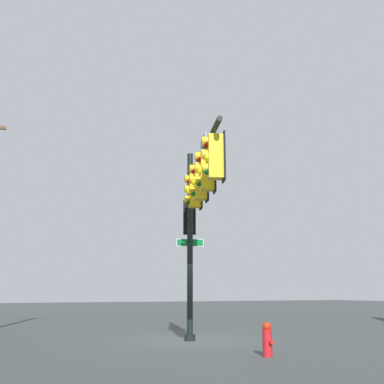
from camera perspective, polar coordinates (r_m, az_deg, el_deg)
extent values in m
plane|color=#3C4242|center=(15.75, -0.26, -18.13)|extent=(120.00, 120.00, 0.00)
cylinder|color=black|center=(15.76, -0.25, -6.44)|extent=(0.20, 0.20, 6.42)
cylinder|color=black|center=(15.74, -0.26, -17.77)|extent=(0.36, 0.36, 0.20)
cylinder|color=black|center=(13.43, 1.24, 4.75)|extent=(5.51, 1.84, 0.14)
cylinder|color=black|center=(14.81, 0.36, 1.12)|extent=(2.51, 0.85, 1.07)
cube|color=yellow|center=(14.76, 0.35, 0.16)|extent=(0.41, 0.43, 1.10)
cube|color=black|center=(14.80, 1.12, 0.13)|extent=(0.43, 0.16, 1.22)
sphere|color=maroon|center=(14.81, -0.41, 1.47)|extent=(0.22, 0.22, 0.22)
cylinder|color=yellow|center=(14.82, -0.64, 1.66)|extent=(0.26, 0.20, 0.23)
sphere|color=#FFFC14|center=(14.73, -0.41, 0.18)|extent=(0.22, 0.22, 0.22)
cylinder|color=yellow|center=(14.74, -0.65, 0.38)|extent=(0.26, 0.20, 0.23)
sphere|color=#0B621E|center=(14.66, -0.42, -1.11)|extent=(0.22, 0.22, 0.22)
cylinder|color=yellow|center=(14.66, -0.65, -0.92)|extent=(0.26, 0.20, 0.23)
cube|color=gold|center=(13.54, 1.06, 1.32)|extent=(0.41, 0.43, 1.10)
cube|color=black|center=(13.57, 1.89, 1.29)|extent=(0.43, 0.16, 1.22)
sphere|color=maroon|center=(13.59, 0.22, 2.75)|extent=(0.22, 0.22, 0.22)
cylinder|color=gold|center=(13.59, -0.03, 2.96)|extent=(0.26, 0.20, 0.23)
sphere|color=#FFFC14|center=(13.51, 0.22, 1.35)|extent=(0.22, 0.22, 0.22)
cylinder|color=gold|center=(13.51, -0.03, 1.57)|extent=(0.26, 0.20, 0.23)
sphere|color=#0B621E|center=(13.43, 0.23, -0.06)|extent=(0.22, 0.22, 0.22)
cylinder|color=gold|center=(13.43, -0.03, 0.16)|extent=(0.26, 0.20, 0.23)
cube|color=yellow|center=(12.32, 1.91, 2.72)|extent=(0.42, 0.45, 1.10)
cube|color=black|center=(12.34, 2.84, 2.70)|extent=(0.43, 0.19, 1.22)
sphere|color=maroon|center=(12.39, 0.98, 4.26)|extent=(0.22, 0.22, 0.22)
cylinder|color=yellow|center=(12.40, 0.70, 4.48)|extent=(0.26, 0.21, 0.23)
sphere|color=#FFFC14|center=(12.30, 0.99, 2.74)|extent=(0.22, 0.22, 0.22)
cylinder|color=yellow|center=(12.30, 0.71, 2.97)|extent=(0.26, 0.21, 0.23)
sphere|color=#0B621E|center=(12.21, 0.99, 1.20)|extent=(0.22, 0.22, 0.22)
cylinder|color=yellow|center=(12.22, 0.71, 1.43)|extent=(0.26, 0.21, 0.23)
cube|color=yellow|center=(11.11, 2.95, 4.42)|extent=(0.42, 0.45, 1.10)
cube|color=black|center=(11.14, 3.97, 4.39)|extent=(0.43, 0.19, 1.22)
sphere|color=maroon|center=(11.19, 1.91, 6.11)|extent=(0.22, 0.22, 0.22)
cylinder|color=yellow|center=(11.20, 1.60, 6.36)|extent=(0.26, 0.21, 0.23)
sphere|color=#FFFC14|center=(11.09, 1.92, 4.45)|extent=(0.22, 0.22, 0.22)
cylinder|color=yellow|center=(11.10, 1.61, 4.70)|extent=(0.26, 0.21, 0.23)
sphere|color=#0B621E|center=(10.99, 1.94, 2.75)|extent=(0.22, 0.22, 0.22)
cylinder|color=yellow|center=(11.00, 1.62, 3.01)|extent=(0.26, 0.21, 0.23)
cube|color=gold|center=(16.22, -0.40, -3.32)|extent=(0.44, 0.41, 1.10)
cube|color=black|center=(16.03, -0.31, -3.21)|extent=(0.17, 0.43, 1.22)
sphere|color=maroon|center=(16.48, -0.48, -2.27)|extent=(0.22, 0.22, 0.22)
cylinder|color=gold|center=(16.54, -0.50, -2.13)|extent=(0.20, 0.26, 0.23)
sphere|color=#FFFC14|center=(16.42, -0.48, -3.43)|extent=(0.22, 0.22, 0.22)
cylinder|color=gold|center=(16.49, -0.51, -3.30)|extent=(0.20, 0.26, 0.23)
sphere|color=#0B621E|center=(16.37, -0.48, -4.61)|extent=(0.22, 0.22, 0.22)
cylinder|color=gold|center=(16.44, -0.51, -4.47)|extent=(0.20, 0.26, 0.23)
cube|color=white|center=(13.26, 1.42, 6.35)|extent=(0.90, 0.30, 0.26)
cube|color=#1F6F38|center=(13.26, 1.42, 6.35)|extent=(0.87, 0.30, 0.22)
cube|color=white|center=(15.76, -0.25, -6.36)|extent=(0.30, 0.90, 0.26)
cube|color=#0A692C|center=(15.76, -0.25, -6.36)|extent=(0.30, 0.87, 0.22)
cylinder|color=red|center=(12.07, 9.43, -18.16)|extent=(0.24, 0.24, 0.65)
sphere|color=red|center=(12.03, 9.36, -16.29)|extent=(0.22, 0.22, 0.22)
cylinder|color=red|center=(11.94, 9.84, -18.05)|extent=(0.12, 0.10, 0.10)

